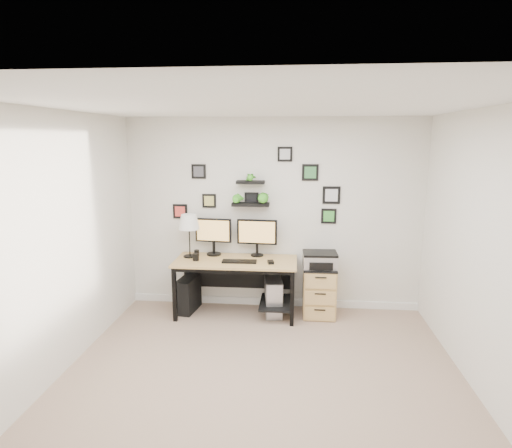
# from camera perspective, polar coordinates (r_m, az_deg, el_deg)

# --- Properties ---
(room) EXTENTS (4.00, 4.00, 4.00)m
(room) POSITION_cam_1_polar(r_m,az_deg,el_deg) (6.15, 2.21, -10.30)
(room) COLOR tan
(room) RESTS_ON ground
(desk) EXTENTS (1.60, 0.70, 0.75)m
(desk) POSITION_cam_1_polar(r_m,az_deg,el_deg) (5.70, -2.31, -5.95)
(desk) COLOR tan
(desk) RESTS_ON ground
(monitor_left) EXTENTS (0.50, 0.21, 0.51)m
(monitor_left) POSITION_cam_1_polar(r_m,az_deg,el_deg) (5.83, -5.70, -1.30)
(monitor_left) COLOR black
(monitor_left) RESTS_ON desk
(monitor_right) EXTENTS (0.54, 0.18, 0.50)m
(monitor_right) POSITION_cam_1_polar(r_m,az_deg,el_deg) (5.76, 0.14, -1.40)
(monitor_right) COLOR black
(monitor_right) RESTS_ON desk
(keyboard) EXTENTS (0.45, 0.15, 0.02)m
(keyboard) POSITION_cam_1_polar(r_m,az_deg,el_deg) (5.54, -2.24, -5.01)
(keyboard) COLOR black
(keyboard) RESTS_ON desk
(mouse) EXTENTS (0.09, 0.12, 0.03)m
(mouse) POSITION_cam_1_polar(r_m,az_deg,el_deg) (5.49, 1.97, -5.09)
(mouse) COLOR black
(mouse) RESTS_ON desk
(table_lamp) EXTENTS (0.29, 0.29, 0.58)m
(table_lamp) POSITION_cam_1_polar(r_m,az_deg,el_deg) (5.75, -8.93, 0.15)
(table_lamp) COLOR black
(table_lamp) RESTS_ON desk
(mug) EXTENTS (0.08, 0.08, 0.09)m
(mug) POSITION_cam_1_polar(r_m,az_deg,el_deg) (5.66, -8.04, -4.39)
(mug) COLOR black
(mug) RESTS_ON desk
(pen_cup) EXTENTS (0.07, 0.07, 0.09)m
(pen_cup) POSITION_cam_1_polar(r_m,az_deg,el_deg) (5.86, -7.92, -3.86)
(pen_cup) COLOR black
(pen_cup) RESTS_ON desk
(pc_tower_black) EXTENTS (0.27, 0.49, 0.46)m
(pc_tower_black) POSITION_cam_1_polar(r_m,az_deg,el_deg) (5.98, -9.02, -9.23)
(pc_tower_black) COLOR black
(pc_tower_black) RESTS_ON ground
(pc_tower_grey) EXTENTS (0.27, 0.51, 0.49)m
(pc_tower_grey) POSITION_cam_1_polar(r_m,az_deg,el_deg) (5.81, 2.34, -9.60)
(pc_tower_grey) COLOR gray
(pc_tower_grey) RESTS_ON ground
(file_cabinet) EXTENTS (0.43, 0.53, 0.67)m
(file_cabinet) POSITION_cam_1_polar(r_m,az_deg,el_deg) (5.81, 8.42, -8.76)
(file_cabinet) COLOR tan
(file_cabinet) RESTS_ON ground
(printer) EXTENTS (0.45, 0.37, 0.20)m
(printer) POSITION_cam_1_polar(r_m,az_deg,el_deg) (5.64, 8.51, -4.74)
(printer) COLOR silver
(printer) RESTS_ON file_cabinet
(wall_decor) EXTENTS (2.28, 0.18, 1.02)m
(wall_decor) POSITION_cam_1_polar(r_m,az_deg,el_deg) (5.72, -0.11, 4.50)
(wall_decor) COLOR black
(wall_decor) RESTS_ON ground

